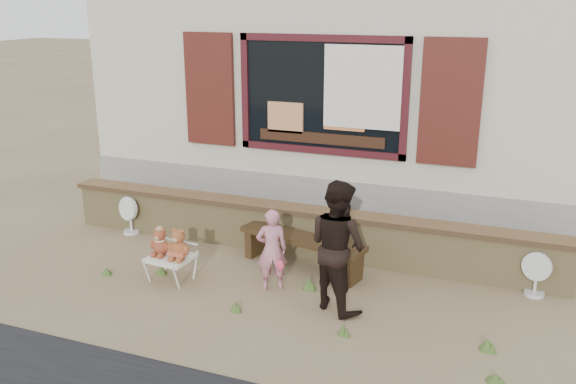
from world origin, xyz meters
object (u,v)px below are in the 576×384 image
at_px(teddy_bear_left, 160,241).
at_px(child, 272,250).
at_px(folding_chair, 171,259).
at_px(adult, 338,246).
at_px(bench, 302,245).
at_px(teddy_bear_right, 179,243).

height_order(teddy_bear_left, child, child).
bearing_deg(teddy_bear_left, folding_chair, -0.00).
relative_size(folding_chair, adult, 0.37).
bearing_deg(folding_chair, adult, 6.92).
distance_m(folding_chair, adult, 2.17).
xyz_separation_m(bench, adult, (0.72, -0.85, 0.43)).
relative_size(folding_chair, teddy_bear_left, 1.54).
xyz_separation_m(folding_chair, teddy_bear_right, (0.14, -0.01, 0.23)).
distance_m(bench, teddy_bear_left, 1.79).
height_order(bench, teddy_bear_left, teddy_bear_left).
distance_m(bench, teddy_bear_right, 1.58).
bearing_deg(adult, teddy_bear_left, 31.71).
xyz_separation_m(bench, folding_chair, (-1.40, -0.92, -0.03)).
distance_m(folding_chair, child, 1.30).
relative_size(bench, teddy_bear_right, 4.43).
relative_size(child, adult, 0.67).
height_order(teddy_bear_right, child, child).
xyz_separation_m(teddy_bear_left, teddy_bear_right, (0.28, -0.02, 0.02)).
height_order(folding_chair, child, child).
relative_size(bench, adult, 1.18).
distance_m(child, adult, 0.91).
height_order(teddy_bear_left, adult, adult).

